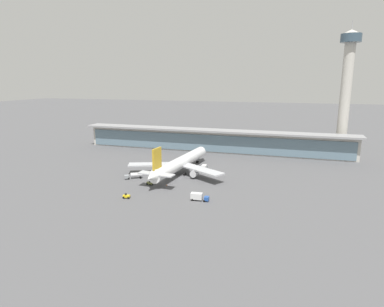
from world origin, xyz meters
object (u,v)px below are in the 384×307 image
(service_truck_mid_apron_yellow, at_px, (126,196))
(control_tower, at_px, (346,85))
(service_truck_on_taxiway_grey, at_px, (164,167))
(service_truck_at_far_stand_olive, at_px, (150,183))
(service_truck_by_tail_grey, at_px, (204,167))
(service_truck_under_wing_blue, at_px, (199,197))
(service_truck_near_nose_grey, at_px, (134,175))
(safety_cone_alpha, at_px, (167,185))
(airliner_on_stand, at_px, (180,163))

(service_truck_mid_apron_yellow, relative_size, control_tower, 0.04)
(service_truck_on_taxiway_grey, bearing_deg, service_truck_at_far_stand_olive, -82.21)
(service_truck_at_far_stand_olive, relative_size, control_tower, 0.04)
(service_truck_by_tail_grey, bearing_deg, service_truck_under_wing_blue, -77.54)
(service_truck_near_nose_grey, distance_m, service_truck_at_far_stand_olive, 13.48)
(service_truck_on_taxiway_grey, bearing_deg, service_truck_near_nose_grey, -111.69)
(service_truck_under_wing_blue, xyz_separation_m, safety_cone_alpha, (-19.26, 13.95, -1.37))
(airliner_on_stand, relative_size, safety_cone_alpha, 97.22)
(service_truck_mid_apron_yellow, bearing_deg, service_truck_at_far_stand_olive, 84.92)
(service_truck_by_tail_grey, height_order, service_truck_on_taxiway_grey, same)
(service_truck_by_tail_grey, relative_size, service_truck_on_taxiway_grey, 0.99)
(service_truck_near_nose_grey, xyz_separation_m, service_truck_at_far_stand_olive, (11.48, -7.02, -0.83))
(service_truck_by_tail_grey, bearing_deg, service_truck_at_far_stand_olive, -118.92)
(service_truck_by_tail_grey, bearing_deg, airliner_on_stand, -135.77)
(safety_cone_alpha, bearing_deg, service_truck_under_wing_blue, -35.92)
(service_truck_near_nose_grey, bearing_deg, service_truck_under_wing_blue, -27.04)
(control_tower, bearing_deg, service_truck_by_tail_grey, -139.61)
(service_truck_near_nose_grey, xyz_separation_m, safety_cone_alpha, (19.39, -5.78, -1.39))
(service_truck_mid_apron_yellow, distance_m, service_truck_on_taxiway_grey, 45.75)
(service_truck_mid_apron_yellow, distance_m, safety_cone_alpha, 22.41)
(airliner_on_stand, relative_size, control_tower, 0.83)
(safety_cone_alpha, bearing_deg, service_truck_at_far_stand_olive, -171.05)
(airliner_on_stand, bearing_deg, service_truck_on_taxiway_grey, 154.49)
(service_truck_on_taxiway_grey, distance_m, control_tower, 123.73)
(service_truck_mid_apron_yellow, xyz_separation_m, service_truck_on_taxiway_grey, (-1.97, 45.70, 0.82))
(airliner_on_stand, xyz_separation_m, service_truck_on_taxiway_grey, (-10.83, 5.17, -4.01))
(service_truck_near_nose_grey, relative_size, safety_cone_alpha, 12.18)
(service_truck_on_taxiway_grey, relative_size, control_tower, 0.09)
(airliner_on_stand, xyz_separation_m, service_truck_under_wing_blue, (20.00, -34.24, -4.01))
(service_truck_near_nose_grey, relative_size, service_truck_under_wing_blue, 1.15)
(service_truck_under_wing_blue, distance_m, service_truck_by_tail_grey, 45.27)
(service_truck_near_nose_grey, xyz_separation_m, service_truck_by_tail_grey, (28.88, 24.47, -0.02))
(service_truck_at_far_stand_olive, bearing_deg, control_tower, 45.96)
(control_tower, bearing_deg, service_truck_near_nose_grey, -139.65)
(service_truck_under_wing_blue, height_order, safety_cone_alpha, service_truck_under_wing_blue)
(service_truck_near_nose_grey, bearing_deg, service_truck_on_taxiway_grey, 68.31)
(service_truck_near_nose_grey, xyz_separation_m, service_truck_on_taxiway_grey, (7.83, 19.68, -0.02))
(control_tower, bearing_deg, service_truck_at_far_stand_olive, -134.04)
(service_truck_on_taxiway_grey, xyz_separation_m, control_tower, (94.59, 67.35, 42.73))
(control_tower, bearing_deg, safety_cone_alpha, -131.82)
(safety_cone_alpha, bearing_deg, service_truck_on_taxiway_grey, 114.43)
(service_truck_at_far_stand_olive, height_order, control_tower, control_tower)
(service_truck_near_nose_grey, height_order, service_truck_mid_apron_yellow, service_truck_near_nose_grey)
(service_truck_under_wing_blue, relative_size, service_truck_on_taxiway_grey, 0.98)
(service_truck_mid_apron_yellow, xyz_separation_m, service_truck_by_tail_grey, (19.09, 50.50, 0.82))
(service_truck_under_wing_blue, bearing_deg, service_truck_by_tail_grey, 102.46)
(service_truck_under_wing_blue, distance_m, service_truck_mid_apron_yellow, 29.55)
(service_truck_under_wing_blue, relative_size, service_truck_mid_apron_yellow, 2.40)
(service_truck_near_nose_grey, height_order, service_truck_at_far_stand_olive, service_truck_near_nose_grey)
(service_truck_on_taxiway_grey, height_order, service_truck_at_far_stand_olive, service_truck_on_taxiway_grey)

